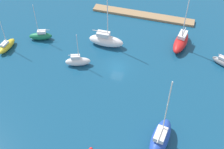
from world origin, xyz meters
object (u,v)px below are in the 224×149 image
object	(u,v)px
pier_dock	(143,15)
sailboat_green_lone_south	(41,36)
sailboat_white_outer_mooring	(106,40)
mooring_buoy_red	(91,149)
sailboat_gray_along_channel	(224,62)
sailboat_white_near_pier	(78,61)
sailboat_yellow_mid_basin	(7,46)
sailboat_red_east_end	(181,41)
sailboat_blue_inner_mooring	(160,138)

from	to	relation	value
pier_dock	sailboat_green_lone_south	size ratio (longest dim) A/B	2.83
sailboat_white_outer_mooring	mooring_buoy_red	bearing A→B (deg)	-78.68
sailboat_gray_along_channel	sailboat_white_outer_mooring	bearing A→B (deg)	-153.84
sailboat_gray_along_channel	mooring_buoy_red	world-z (taller)	sailboat_gray_along_channel
sailboat_white_outer_mooring	sailboat_green_lone_south	world-z (taller)	sailboat_white_outer_mooring
sailboat_gray_along_channel	sailboat_white_near_pier	world-z (taller)	sailboat_gray_along_channel
sailboat_yellow_mid_basin	sailboat_white_near_pier	bearing A→B (deg)	-86.60
sailboat_red_east_end	sailboat_yellow_mid_basin	world-z (taller)	sailboat_red_east_end
mooring_buoy_red	sailboat_red_east_end	bearing A→B (deg)	-108.88
sailboat_blue_inner_mooring	sailboat_white_outer_mooring	bearing A→B (deg)	43.52
pier_dock	sailboat_white_near_pier	distance (m)	23.17
sailboat_green_lone_south	sailboat_gray_along_channel	distance (m)	39.91
pier_dock	sailboat_yellow_mid_basin	xyz separation A→B (m)	(25.69, 20.93, 0.59)
sailboat_white_outer_mooring	mooring_buoy_red	distance (m)	26.38
pier_dock	sailboat_yellow_mid_basin	world-z (taller)	sailboat_yellow_mid_basin
sailboat_white_near_pier	sailboat_blue_inner_mooring	bearing A→B (deg)	-55.38
sailboat_green_lone_south	pier_dock	bearing A→B (deg)	-160.43
sailboat_white_near_pier	sailboat_green_lone_south	bearing A→B (deg)	133.08
sailboat_red_east_end	mooring_buoy_red	world-z (taller)	sailboat_red_east_end
pier_dock	sailboat_green_lone_south	xyz separation A→B (m)	(20.13, 15.68, 0.69)
sailboat_white_near_pier	pier_dock	bearing A→B (deg)	47.21
pier_dock	sailboat_green_lone_south	bearing A→B (deg)	37.91
sailboat_white_outer_mooring	mooring_buoy_red	world-z (taller)	sailboat_white_outer_mooring
sailboat_gray_along_channel	sailboat_white_near_pier	xyz separation A→B (m)	(28.67, 8.42, 0.22)
sailboat_red_east_end	sailboat_white_near_pier	bearing A→B (deg)	-49.24
sailboat_gray_along_channel	sailboat_yellow_mid_basin	distance (m)	46.08
sailboat_red_east_end	sailboat_yellow_mid_basin	xyz separation A→B (m)	(36.16, 11.71, -0.42)
sailboat_red_east_end	sailboat_green_lone_south	world-z (taller)	sailboat_red_east_end
sailboat_white_outer_mooring	sailboat_red_east_end	distance (m)	16.41
sailboat_red_east_end	sailboat_gray_along_channel	distance (m)	9.95
sailboat_gray_along_channel	sailboat_yellow_mid_basin	size ratio (longest dim) A/B	0.90
sailboat_white_near_pier	mooring_buoy_red	bearing A→B (deg)	-83.07
pier_dock	mooring_buoy_red	xyz separation A→B (m)	(-0.16, 39.36, 0.03)
pier_dock	sailboat_blue_inner_mooring	world-z (taller)	sailboat_blue_inner_mooring
sailboat_blue_inner_mooring	sailboat_white_near_pier	world-z (taller)	sailboat_blue_inner_mooring
sailboat_blue_inner_mooring	mooring_buoy_red	xyz separation A→B (m)	(10.19, 4.27, -1.34)
pier_dock	sailboat_gray_along_channel	bearing A→B (deg)	146.71
sailboat_green_lone_south	sailboat_yellow_mid_basin	xyz separation A→B (m)	(5.56, 5.25, -0.10)
sailboat_red_east_end	mooring_buoy_red	distance (m)	31.87
sailboat_gray_along_channel	sailboat_white_near_pier	distance (m)	29.88
pier_dock	sailboat_green_lone_south	world-z (taller)	sailboat_green_lone_south
sailboat_yellow_mid_basin	sailboat_blue_inner_mooring	distance (m)	38.74
sailboat_white_near_pier	sailboat_white_outer_mooring	bearing A→B (deg)	44.94
sailboat_green_lone_south	sailboat_gray_along_channel	world-z (taller)	sailboat_green_lone_south
sailboat_red_east_end	sailboat_yellow_mid_basin	size ratio (longest dim) A/B	1.22
sailboat_blue_inner_mooring	sailboat_yellow_mid_basin	bearing A→B (deg)	75.92
pier_dock	sailboat_white_near_pier	size ratio (longest dim) A/B	3.27
mooring_buoy_red	sailboat_gray_along_channel	bearing A→B (deg)	-126.46
pier_dock	sailboat_red_east_end	distance (m)	13.99
sailboat_red_east_end	sailboat_green_lone_south	xyz separation A→B (m)	(30.60, 6.45, -0.32)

